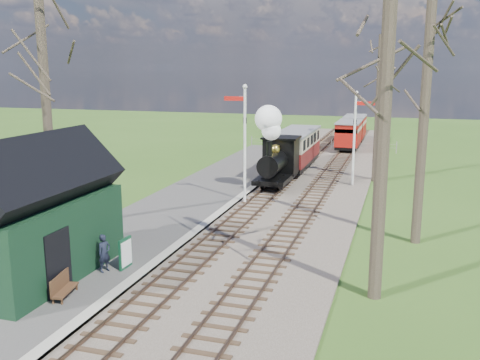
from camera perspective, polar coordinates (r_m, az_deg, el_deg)
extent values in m
ellipsoid|color=#385B23|center=(80.14, -7.24, -3.99)|extent=(57.60, 36.00, 16.20)
ellipsoid|color=#385B23|center=(79.26, 18.42, -7.19)|extent=(70.40, 44.00, 19.80)
ellipsoid|color=#385B23|center=(84.84, 6.18, -4.22)|extent=(64.00, 40.00, 18.00)
cube|color=brown|center=(33.39, 6.75, -0.27)|extent=(8.00, 60.00, 0.10)
cube|color=brown|center=(33.73, 3.74, 0.07)|extent=(0.07, 60.00, 0.12)
cube|color=brown|center=(33.52, 5.41, -0.04)|extent=(0.07, 60.00, 0.12)
cube|color=#38281C|center=(33.63, 4.57, -0.06)|extent=(1.60, 60.00, 0.09)
cube|color=brown|center=(33.24, 8.11, -0.20)|extent=(0.07, 60.00, 0.12)
cube|color=brown|center=(33.10, 9.81, -0.31)|extent=(0.07, 60.00, 0.12)
cube|color=#38281C|center=(33.18, 8.96, -0.33)|extent=(1.60, 60.00, 0.09)
cube|color=#474442|center=(27.24, -6.36, -2.93)|extent=(5.00, 44.00, 0.20)
cube|color=#B2AD9E|center=(26.43, -1.77, -3.31)|extent=(0.40, 44.00, 0.21)
cube|color=black|center=(18.96, -20.85, -5.88)|extent=(3.00, 6.00, 2.60)
cube|color=black|center=(18.51, -21.27, -0.41)|extent=(3.25, 6.30, 3.25)
cube|color=black|center=(17.42, -18.80, -8.34)|extent=(0.06, 1.20, 2.00)
cylinder|color=silver|center=(27.56, 0.52, 3.47)|extent=(0.14, 0.14, 6.00)
sphere|color=silver|center=(27.28, 0.53, 9.93)|extent=(0.24, 0.24, 0.24)
cube|color=#B7140F|center=(27.47, -0.58, 8.69)|extent=(1.10, 0.08, 0.22)
cube|color=black|center=(27.39, 0.53, 6.37)|extent=(0.18, 0.06, 0.30)
cylinder|color=silver|center=(32.54, 12.08, 4.06)|extent=(0.14, 0.14, 5.50)
sphere|color=silver|center=(32.29, 12.30, 9.08)|extent=(0.24, 0.24, 0.24)
cube|color=#B7140F|center=(32.28, 13.23, 7.96)|extent=(1.10, 0.08, 0.22)
cube|color=black|center=(32.41, 12.16, 6.07)|extent=(0.18, 0.06, 0.30)
cylinder|color=#382D23|center=(23.97, -19.96, 7.52)|extent=(0.41, 0.41, 11.00)
cylinder|color=#382D23|center=(16.18, 15.19, 7.82)|extent=(0.42, 0.42, 12.00)
cylinder|color=#382D23|center=(22.24, 19.00, 6.00)|extent=(0.40, 0.40, 10.00)
cylinder|color=#382D23|center=(34.27, 14.52, 7.27)|extent=(0.39, 0.39, 9.00)
cube|color=slate|center=(47.05, 8.67, 4.08)|extent=(12.60, 0.02, 0.01)
cube|color=slate|center=(47.09, 8.66, 3.71)|extent=(12.60, 0.02, 0.02)
cylinder|color=slate|center=(47.08, 8.66, 3.78)|extent=(0.08, 0.08, 1.00)
cube|color=black|center=(31.74, 3.86, 0.32)|extent=(1.83, 4.30, 0.27)
cylinder|color=black|center=(30.94, 3.61, 1.85)|extent=(1.18, 2.79, 1.18)
cube|color=black|center=(32.78, 4.40, 2.59)|extent=(1.93, 1.72, 2.15)
cylinder|color=black|center=(29.75, 3.15, 3.34)|extent=(0.30, 0.30, 0.86)
sphere|color=gold|center=(31.13, 3.77, 3.31)|extent=(0.56, 0.56, 0.56)
sphere|color=white|center=(29.60, 3.36, 5.28)|extent=(1.07, 1.07, 1.07)
sphere|color=white|center=(29.68, 3.05, 6.56)|extent=(1.50, 1.50, 1.50)
cylinder|color=black|center=(30.66, 2.39, -0.34)|extent=(0.11, 0.69, 0.69)
cylinder|color=black|center=(30.43, 4.21, -0.46)|extent=(0.11, 0.69, 0.69)
cube|color=black|center=(37.52, 5.96, 1.91)|extent=(2.04, 7.52, 0.32)
cube|color=maroon|center=(37.42, 5.98, 2.89)|extent=(2.15, 7.52, 0.97)
cube|color=#BFAE91|center=(37.28, 6.02, 4.35)|extent=(2.15, 7.52, 0.97)
cube|color=slate|center=(37.22, 6.03, 5.17)|extent=(2.26, 7.74, 0.13)
cube|color=black|center=(46.93, 11.47, 3.68)|extent=(1.77, 4.65, 0.28)
cube|color=maroon|center=(46.86, 11.49, 4.35)|extent=(1.86, 4.65, 0.84)
cube|color=#BFAE91|center=(46.76, 11.54, 5.37)|extent=(1.86, 4.65, 0.84)
cube|color=slate|center=(46.71, 11.56, 5.93)|extent=(1.95, 4.83, 0.11)
cube|color=black|center=(52.36, 12.08, 4.48)|extent=(1.77, 4.65, 0.28)
cube|color=maroon|center=(52.29, 12.11, 5.09)|extent=(1.86, 4.65, 0.84)
cube|color=#BFAE91|center=(52.21, 12.14, 6.00)|extent=(1.86, 4.65, 0.84)
cube|color=slate|center=(52.16, 12.17, 6.51)|extent=(1.95, 4.83, 0.11)
cube|color=#0D3F24|center=(19.11, -12.13, -7.62)|extent=(0.11, 0.74, 1.08)
cube|color=silver|center=(19.08, -12.00, -7.64)|extent=(0.05, 0.64, 0.88)
cube|color=#4C2F1B|center=(17.40, -18.15, -11.13)|extent=(0.57, 1.28, 0.05)
cube|color=#4C2F1B|center=(17.38, -18.69, -10.35)|extent=(0.27, 1.22, 0.53)
cube|color=#4C2F1B|center=(16.98, -18.80, -12.18)|extent=(0.05, 0.05, 0.18)
cube|color=#4C2F1B|center=(17.92, -17.50, -10.81)|extent=(0.05, 0.05, 0.18)
imported|color=black|center=(18.91, -14.27, -7.56)|extent=(0.47, 0.56, 1.31)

